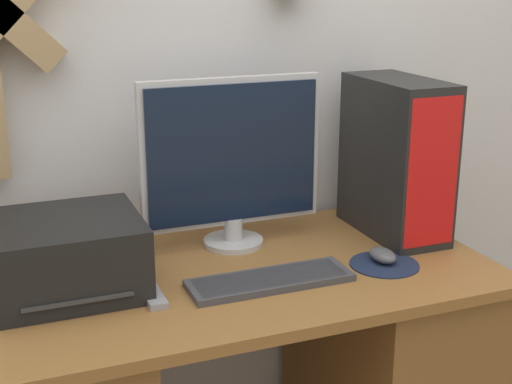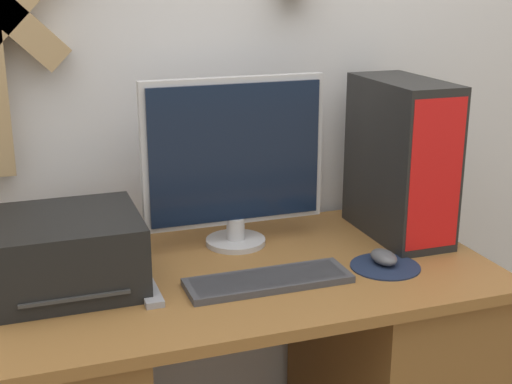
% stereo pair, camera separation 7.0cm
% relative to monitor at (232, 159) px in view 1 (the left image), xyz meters
% --- Properties ---
extents(wall_back, '(6.40, 0.16, 2.70)m').
position_rel_monitor_xyz_m(wall_back, '(-0.06, 0.23, 0.32)').
color(wall_back, silver).
rests_on(wall_back, ground_plane).
extents(monitor, '(0.52, 0.17, 0.48)m').
position_rel_monitor_xyz_m(monitor, '(0.00, 0.00, 0.00)').
color(monitor, '#B7B7BC').
rests_on(monitor, desk).
extents(keyboard, '(0.42, 0.13, 0.02)m').
position_rel_monitor_xyz_m(keyboard, '(-0.01, -0.29, -0.24)').
color(keyboard, '#3D3D42').
rests_on(keyboard, desk).
extents(mousepad, '(0.19, 0.19, 0.00)m').
position_rel_monitor_xyz_m(mousepad, '(0.32, -0.30, -0.25)').
color(mousepad, '#19233D').
rests_on(mousepad, desk).
extents(mouse, '(0.06, 0.10, 0.04)m').
position_rel_monitor_xyz_m(mouse, '(0.33, -0.28, -0.23)').
color(mouse, '#4C4C51').
rests_on(mouse, mousepad).
extents(computer_tower, '(0.18, 0.37, 0.46)m').
position_rel_monitor_xyz_m(computer_tower, '(0.48, -0.08, -0.02)').
color(computer_tower, black).
rests_on(computer_tower, desk).
extents(printer, '(0.36, 0.34, 0.18)m').
position_rel_monitor_xyz_m(printer, '(-0.48, -0.14, -0.16)').
color(printer, black).
rests_on(printer, desk).
extents(remote_control, '(0.04, 0.14, 0.02)m').
position_rel_monitor_xyz_m(remote_control, '(-0.30, -0.27, -0.25)').
color(remote_control, gray).
rests_on(remote_control, desk).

